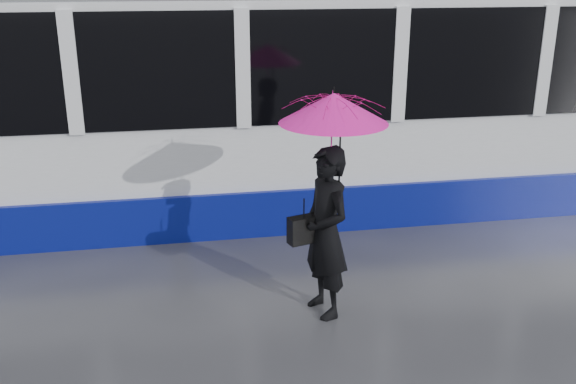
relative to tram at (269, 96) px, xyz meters
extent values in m
plane|color=#2C2C31|center=(-0.31, -2.50, -1.64)|extent=(90.00, 90.00, 0.00)
cube|color=#3F3D38|center=(-0.31, -0.72, -1.63)|extent=(34.00, 0.07, 0.02)
cube|color=#3F3D38|center=(-0.31, 0.72, -1.63)|extent=(34.00, 0.07, 0.02)
cube|color=white|center=(0.00, 0.00, -0.11)|extent=(24.00, 2.40, 2.95)
cube|color=navy|center=(0.00, 0.00, -1.33)|extent=(24.00, 2.56, 0.62)
cube|color=black|center=(0.00, 0.00, 0.56)|extent=(23.00, 2.48, 1.40)
imported|color=black|center=(0.07, -3.31, -0.76)|extent=(0.59, 0.74, 1.76)
imported|color=#E1138B|center=(0.12, -3.31, 0.22)|extent=(1.20, 1.21, 0.88)
cone|color=#E1138B|center=(0.12, -3.31, 0.49)|extent=(1.29, 1.29, 0.29)
cylinder|color=black|center=(0.12, -3.31, 0.66)|extent=(0.01, 0.01, 0.07)
cylinder|color=black|center=(0.19, -3.29, -0.11)|extent=(0.02, 0.02, 0.77)
cube|color=black|center=(-0.15, -3.29, -0.72)|extent=(0.34, 0.22, 0.27)
cylinder|color=black|center=(-0.15, -3.29, -0.49)|extent=(0.01, 0.01, 0.18)
camera|label=1|loc=(-1.34, -9.02, 1.71)|focal=40.00mm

